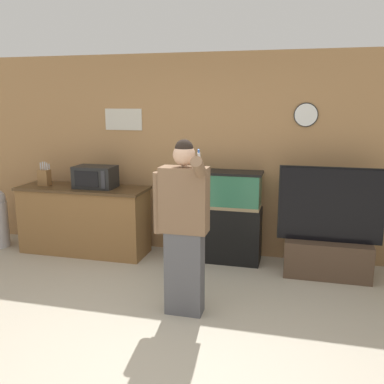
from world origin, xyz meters
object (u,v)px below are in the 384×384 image
at_px(aquarium_on_stand, 217,216).
at_px(person_standing, 183,226).
at_px(microwave, 95,177).
at_px(counter_island, 84,220).
at_px(tv_on_stand, 328,245).
at_px(knife_block, 44,177).

relative_size(aquarium_on_stand, person_standing, 0.69).
xyz_separation_m(microwave, aquarium_on_stand, (1.59, 0.14, -0.46)).
bearing_deg(counter_island, person_standing, -36.96).
distance_m(microwave, tv_on_stand, 3.00).
bearing_deg(counter_island, knife_block, -177.52).
bearing_deg(person_standing, tv_on_stand, 42.24).
height_order(counter_island, aquarium_on_stand, aquarium_on_stand).
bearing_deg(counter_island, tv_on_stand, -0.94).
xyz_separation_m(counter_island, aquarium_on_stand, (1.78, 0.15, 0.13)).
relative_size(aquarium_on_stand, tv_on_stand, 0.90).
bearing_deg(aquarium_on_stand, tv_on_stand, -8.44).
bearing_deg(microwave, knife_block, -177.76).
distance_m(microwave, knife_block, 0.73).
bearing_deg(person_standing, knife_block, 150.64).
bearing_deg(microwave, tv_on_stand, -1.10).
height_order(counter_island, microwave, microwave).
distance_m(knife_block, person_standing, 2.62).
height_order(aquarium_on_stand, person_standing, person_standing).
distance_m(counter_island, aquarium_on_stand, 1.79).
relative_size(counter_island, person_standing, 1.03).
xyz_separation_m(microwave, tv_on_stand, (2.93, -0.06, -0.66)).
bearing_deg(aquarium_on_stand, knife_block, -175.78).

